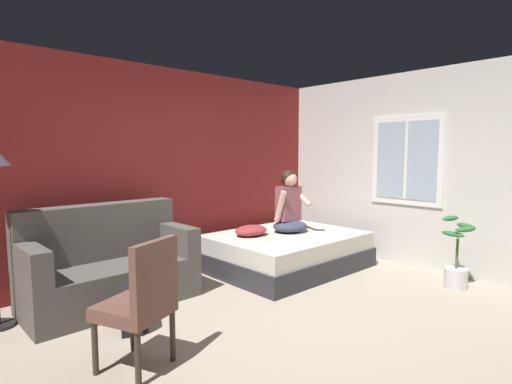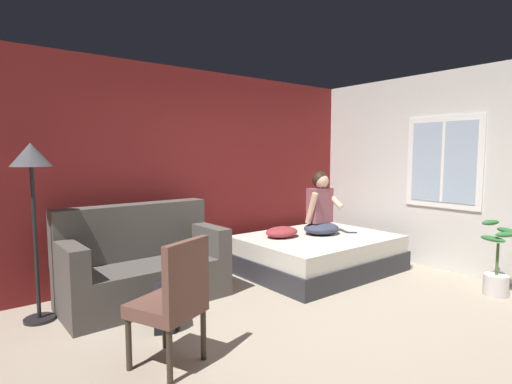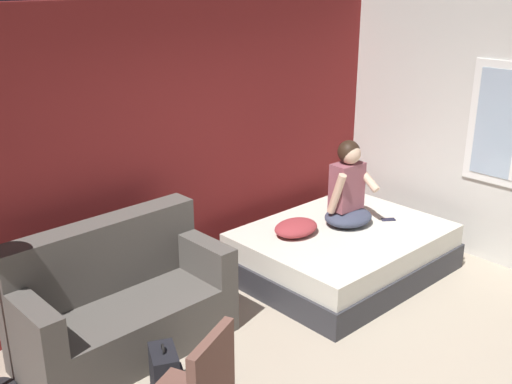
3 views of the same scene
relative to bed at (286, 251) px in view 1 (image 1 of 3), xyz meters
The scene contains 11 objects.
ground_plane 2.08m from the bed, 136.88° to the right, with size 40.00×40.00×0.00m, color tan.
wall_back_accent 2.16m from the bed, 144.46° to the left, with size 10.73×0.16×2.70m, color maroon.
wall_side_with_window 2.30m from the bed, 44.41° to the right, with size 0.19×6.22×2.70m.
bed is the anchor object (origin of this frame).
couch 2.37m from the bed, behind, with size 1.71×0.85×1.04m.
side_chair 2.90m from the bed, 158.30° to the right, with size 0.60×0.60×0.98m.
person_seated 0.62m from the bed, 30.37° to the left, with size 0.54×0.47×0.88m.
backpack 2.48m from the bed, behind, with size 0.32×0.35×0.46m.
throw_pillow 0.59m from the bed, 151.08° to the left, with size 0.48×0.36×0.14m, color #993338.
cell_phone 0.61m from the bed, 16.27° to the right, with size 0.07×0.14×0.01m, color black.
potted_plant 2.11m from the bed, 65.79° to the right, with size 0.39×0.37×0.85m.
Camera 1 is at (-2.46, -2.29, 1.60)m, focal length 28.00 mm.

